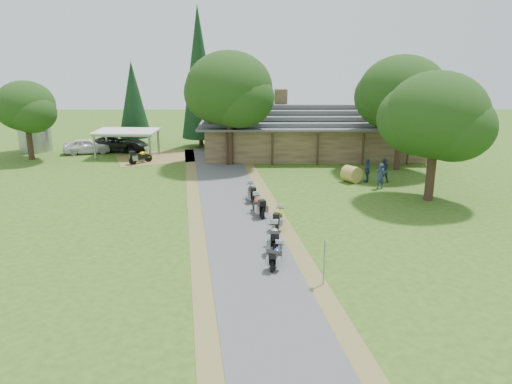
{
  "coord_description": "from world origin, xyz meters",
  "views": [
    {
      "loc": [
        0.25,
        -23.63,
        10.17
      ],
      "look_at": [
        0.46,
        5.57,
        1.6
      ],
      "focal_mm": 35.0,
      "sensor_mm": 36.0,
      "label": 1
    }
  ],
  "objects_px": {
    "motorcycle_row_d": "(258,205)",
    "motorcycle_row_e": "(251,192)",
    "motorcycle_row_a": "(276,255)",
    "car_dark_suv": "(118,140)",
    "motorcycle_row_b": "(274,237)",
    "silo": "(33,119)",
    "motorcycle_row_c": "(278,217)",
    "lodge": "(312,129)",
    "motorcycle_carport_a": "(140,156)",
    "car_white_sedan": "(87,144)",
    "carport": "(127,143)",
    "hay_bale": "(351,174)"
  },
  "relations": [
    {
      "from": "motorcycle_row_e",
      "to": "motorcycle_row_c",
      "type": "bearing_deg",
      "value": -171.63
    },
    {
      "from": "car_dark_suv",
      "to": "motorcycle_row_b",
      "type": "relative_size",
      "value": 2.95
    },
    {
      "from": "lodge",
      "to": "car_white_sedan",
      "type": "xyz_separation_m",
      "value": [
        -21.96,
        0.66,
        -1.49
      ]
    },
    {
      "from": "motorcycle_row_b",
      "to": "motorcycle_row_d",
      "type": "distance_m",
      "value": 5.58
    },
    {
      "from": "motorcycle_row_c",
      "to": "motorcycle_row_d",
      "type": "bearing_deg",
      "value": 38.28
    },
    {
      "from": "car_dark_suv",
      "to": "hay_bale",
      "type": "bearing_deg",
      "value": -111.89
    },
    {
      "from": "car_white_sedan",
      "to": "motorcycle_row_d",
      "type": "xyz_separation_m",
      "value": [
        16.57,
        -18.71,
        -0.29
      ]
    },
    {
      "from": "silo",
      "to": "motorcycle_row_c",
      "type": "relative_size",
      "value": 3.52
    },
    {
      "from": "motorcycle_row_b",
      "to": "motorcycle_carport_a",
      "type": "bearing_deg",
      "value": 31.12
    },
    {
      "from": "car_white_sedan",
      "to": "motorcycle_row_a",
      "type": "relative_size",
      "value": 3.42
    },
    {
      "from": "motorcycle_row_e",
      "to": "motorcycle_carport_a",
      "type": "distance_m",
      "value": 15.13
    },
    {
      "from": "lodge",
      "to": "motorcycle_row_d",
      "type": "relative_size",
      "value": 10.93
    },
    {
      "from": "car_white_sedan",
      "to": "motorcycle_carport_a",
      "type": "bearing_deg",
      "value": -139.34
    },
    {
      "from": "car_dark_suv",
      "to": "motorcycle_row_d",
      "type": "bearing_deg",
      "value": -137.37
    },
    {
      "from": "carport",
      "to": "car_dark_suv",
      "type": "relative_size",
      "value": 0.94
    },
    {
      "from": "carport",
      "to": "car_dark_suv",
      "type": "distance_m",
      "value": 2.86
    },
    {
      "from": "motorcycle_row_d",
      "to": "motorcycle_row_c",
      "type": "bearing_deg",
      "value": -169.39
    },
    {
      "from": "carport",
      "to": "motorcycle_carport_a",
      "type": "relative_size",
      "value": 2.89
    },
    {
      "from": "car_white_sedan",
      "to": "motorcycle_carport_a",
      "type": "height_order",
      "value": "car_white_sedan"
    },
    {
      "from": "lodge",
      "to": "motorcycle_carport_a",
      "type": "relative_size",
      "value": 10.74
    },
    {
      "from": "motorcycle_row_a",
      "to": "motorcycle_row_b",
      "type": "height_order",
      "value": "motorcycle_row_b"
    },
    {
      "from": "lodge",
      "to": "car_white_sedan",
      "type": "height_order",
      "value": "lodge"
    },
    {
      "from": "motorcycle_carport_a",
      "to": "motorcycle_row_a",
      "type": "bearing_deg",
      "value": -103.09
    },
    {
      "from": "lodge",
      "to": "motorcycle_carport_a",
      "type": "bearing_deg",
      "value": -166.94
    },
    {
      "from": "lodge",
      "to": "carport",
      "type": "height_order",
      "value": "lodge"
    },
    {
      "from": "car_white_sedan",
      "to": "motorcycle_row_a",
      "type": "distance_m",
      "value": 31.51
    },
    {
      "from": "motorcycle_row_a",
      "to": "motorcycle_carport_a",
      "type": "height_order",
      "value": "motorcycle_carport_a"
    },
    {
      "from": "motorcycle_row_a",
      "to": "motorcycle_row_b",
      "type": "xyz_separation_m",
      "value": [
        -0.0,
        2.07,
        0.13
      ]
    },
    {
      "from": "motorcycle_carport_a",
      "to": "carport",
      "type": "bearing_deg",
      "value": 81.61
    },
    {
      "from": "motorcycle_row_d",
      "to": "motorcycle_carport_a",
      "type": "height_order",
      "value": "motorcycle_carport_a"
    },
    {
      "from": "motorcycle_row_b",
      "to": "motorcycle_row_c",
      "type": "xyz_separation_m",
      "value": [
        0.37,
        3.25,
        -0.09
      ]
    },
    {
      "from": "motorcycle_row_d",
      "to": "silo",
      "type": "bearing_deg",
      "value": 31.63
    },
    {
      "from": "lodge",
      "to": "motorcycle_row_e",
      "type": "relative_size",
      "value": 11.57
    },
    {
      "from": "car_white_sedan",
      "to": "motorcycle_row_b",
      "type": "relative_size",
      "value": 2.78
    },
    {
      "from": "motorcycle_row_d",
      "to": "motorcycle_row_e",
      "type": "distance_m",
      "value": 3.06
    },
    {
      "from": "silo",
      "to": "motorcycle_row_b",
      "type": "distance_m",
      "value": 34.64
    },
    {
      "from": "motorcycle_row_c",
      "to": "hay_bale",
      "type": "distance_m",
      "value": 11.79
    },
    {
      "from": "car_dark_suv",
      "to": "car_white_sedan",
      "type": "bearing_deg",
      "value": 119.7
    },
    {
      "from": "lodge",
      "to": "car_white_sedan",
      "type": "relative_size",
      "value": 3.72
    },
    {
      "from": "lodge",
      "to": "car_white_sedan",
      "type": "distance_m",
      "value": 22.02
    },
    {
      "from": "hay_bale",
      "to": "motorcycle_carport_a",
      "type": "bearing_deg",
      "value": 159.6
    },
    {
      "from": "motorcycle_row_e",
      "to": "motorcycle_carport_a",
      "type": "relative_size",
      "value": 0.93
    },
    {
      "from": "carport",
      "to": "motorcycle_row_b",
      "type": "relative_size",
      "value": 2.77
    },
    {
      "from": "motorcycle_row_a",
      "to": "motorcycle_row_e",
      "type": "distance_m",
      "value": 10.7
    },
    {
      "from": "silo",
      "to": "motorcycle_row_e",
      "type": "distance_m",
      "value": 27.91
    },
    {
      "from": "lodge",
      "to": "motorcycle_row_d",
      "type": "distance_m",
      "value": 18.92
    },
    {
      "from": "car_dark_suv",
      "to": "motorcycle_row_e",
      "type": "distance_m",
      "value": 21.46
    },
    {
      "from": "carport",
      "to": "motorcycle_carport_a",
      "type": "bearing_deg",
      "value": -55.02
    },
    {
      "from": "car_dark_suv",
      "to": "motorcycle_row_a",
      "type": "height_order",
      "value": "car_dark_suv"
    },
    {
      "from": "car_dark_suv",
      "to": "hay_bale",
      "type": "relative_size",
      "value": 4.81
    }
  ]
}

